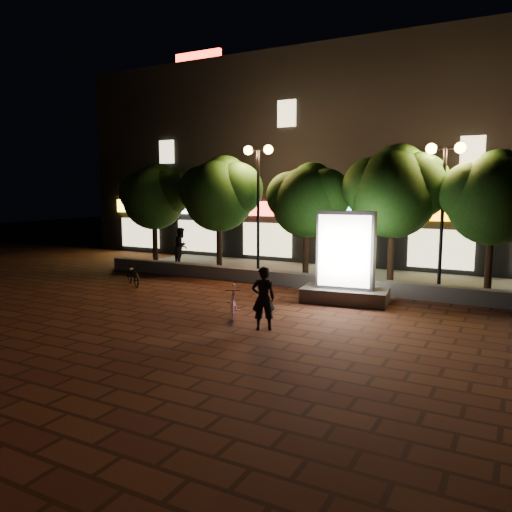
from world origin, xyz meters
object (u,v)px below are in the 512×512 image
Objects in this scene: ad_kiosk at (346,266)px; pedestrian at (181,246)px; tree_right at (395,188)px; street_lamp_left at (258,177)px; street_lamp_right at (444,179)px; tree_far_left at (156,195)px; tree_left at (221,191)px; scooter_parked at (133,274)px; rider at (263,298)px; scooter_pink at (233,301)px; tree_mid at (308,198)px; tree_far_right at (495,195)px.

ad_kiosk is 1.68× the size of pedestrian.
tree_right is 5.38m from street_lamp_left.
street_lamp_left is 1.04× the size of street_lamp_right.
tree_far_left is 0.95× the size of tree_left.
ad_kiosk is 1.81× the size of scooter_parked.
tree_far_left is 2.62m from pedestrian.
rider is at bearing -37.37° from tree_far_left.
scooter_parked is at bearing -55.74° from rider.
street_lamp_right is 1.73× the size of ad_kiosk.
ad_kiosk is 3.96m from scooter_pink.
scooter_parked is (-8.54, -4.14, -3.15)m from tree_right.
tree_far_left is 1.03× the size of tree_mid.
scooter_pink is 5.97m from scooter_parked.
scooter_pink is at bearing -38.53° from tree_far_left.
street_lamp_right is 3.39× the size of scooter_pink.
tree_mid is at bearing -108.18° from pedestrian.
scooter_pink is 1.59m from rider.
tree_far_left is 3.51m from tree_left.
scooter_pink is 0.93× the size of scooter_parked.
tree_far_right reaches higher than tree_far_left.
rider is 7.50m from scooter_parked.
ad_kiosk is at bearing 26.18° from scooter_pink.
tree_left is 7.55m from ad_kiosk.
tree_far_left is at bearing -180.00° from tree_right.
tree_right is at bearing 170.90° from street_lamp_right.
tree_far_left is 2.84× the size of rider.
street_lamp_right is at bearing -9.10° from tree_right.
pedestrian is at bearing 176.33° from street_lamp_right.
rider is (1.34, -0.77, 0.37)m from scooter_pink.
rider is (-3.26, -6.75, -3.08)m from street_lamp_right.
rider is at bearing -78.24° from scooter_parked.
tree_left is 3.00× the size of rider.
tree_left is at bearing 180.00° from tree_mid.
street_lamp_right is (4.95, -0.26, 0.68)m from tree_mid.
tree_right is 3.11× the size of rider.
scooter_pink is at bearing -86.82° from tree_mid.
rider is (1.69, -7.01, -2.40)m from tree_mid.
street_lamp_left is 8.36m from rider.
tree_far_left is 10.43m from scooter_pink.
pedestrian is at bearing -75.74° from rider.
tree_mid is (7.50, -0.00, -0.08)m from tree_far_left.
pedestrian is (-8.14, 7.48, 0.12)m from rider.
tree_mid reaches higher than scooter_parked.
tree_far_left is at bearing -180.00° from tree_far_right.
scooter_parked is at bearing 129.57° from scooter_pink.
street_lamp_left reaches higher than tree_right.
street_lamp_left is at bearing -94.18° from rider.
tree_right reaches higher than scooter_pink.
tree_left is at bearing -84.14° from rider.
tree_left is 2.85× the size of pedestrian.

